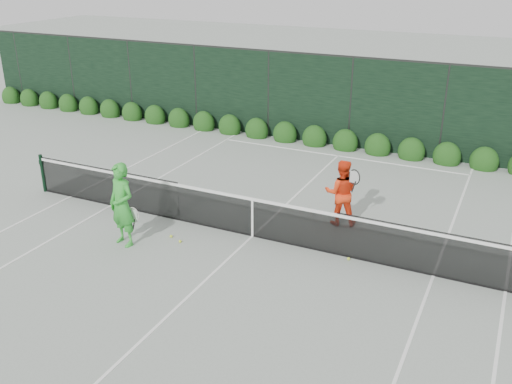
% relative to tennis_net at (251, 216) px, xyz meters
% --- Properties ---
extents(ground, '(80.00, 80.00, 0.00)m').
position_rel_tennis_net_xyz_m(ground, '(0.02, 0.00, -0.53)').
color(ground, gray).
rests_on(ground, ground).
extents(tennis_net, '(12.90, 0.10, 1.07)m').
position_rel_tennis_net_xyz_m(tennis_net, '(0.00, 0.00, 0.00)').
color(tennis_net, black).
rests_on(tennis_net, ground).
extents(player_woman, '(0.79, 0.62, 1.92)m').
position_rel_tennis_net_xyz_m(player_woman, '(-2.43, -1.56, 0.43)').
color(player_woman, green).
rests_on(player_woman, ground).
extents(player_man, '(0.98, 0.85, 1.64)m').
position_rel_tennis_net_xyz_m(player_man, '(1.64, 1.54, 0.29)').
color(player_man, '#FF3D15').
rests_on(player_man, ground).
extents(court_lines, '(11.03, 23.83, 0.01)m').
position_rel_tennis_net_xyz_m(court_lines, '(0.02, 0.00, -0.53)').
color(court_lines, white).
rests_on(court_lines, ground).
extents(windscreen_fence, '(32.00, 21.07, 3.06)m').
position_rel_tennis_net_xyz_m(windscreen_fence, '(0.02, -2.71, 0.98)').
color(windscreen_fence, black).
rests_on(windscreen_fence, ground).
extents(hedge_row, '(31.66, 0.65, 0.94)m').
position_rel_tennis_net_xyz_m(hedge_row, '(0.02, 7.15, -0.30)').
color(hedge_row, '#173D10').
rests_on(hedge_row, ground).
extents(tennis_balls, '(4.10, 0.95, 0.07)m').
position_rel_tennis_net_xyz_m(tennis_balls, '(-0.20, -0.66, -0.50)').
color(tennis_balls, '#C9E031').
rests_on(tennis_balls, ground).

